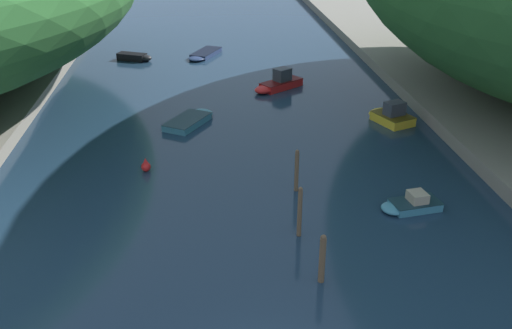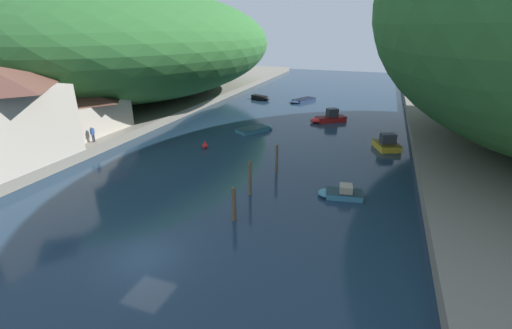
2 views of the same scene
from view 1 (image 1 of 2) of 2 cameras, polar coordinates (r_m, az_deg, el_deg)
name	(u,v)px [view 1 (image 1 of 2)]	position (r m, az deg, el deg)	size (l,w,h in m)	color
water_surface	(226,107)	(48.41, -3.02, 5.74)	(130.00, 130.00, 0.00)	#192D42
boat_mid_channel	(410,205)	(33.75, 15.14, -3.88)	(3.65, 2.03, 1.05)	teal
boat_navy_launch	(191,119)	(45.25, -6.47, 4.52)	(4.39, 5.43, 0.53)	teal
boat_white_cruiser	(390,115)	(46.29, 13.25, 4.83)	(3.39, 4.27, 1.75)	gold
boat_far_right_bank	(203,55)	(64.12, -5.28, 10.90)	(4.17, 5.89, 0.47)	navy
boat_open_rowboat	(136,57)	(63.66, -11.92, 10.47)	(4.04, 2.67, 0.72)	black
boat_cabin_cruiser	(278,83)	(52.81, 2.17, 8.10)	(5.13, 4.36, 1.84)	red
mooring_post_nearest	(322,258)	(26.62, 6.64, -9.31)	(0.30, 0.30, 2.56)	brown
mooring_post_second	(300,212)	(29.75, 4.39, -4.71)	(0.24, 0.24, 2.90)	brown
mooring_post_middle	(297,170)	(34.21, 4.09, -0.59)	(0.25, 0.25, 2.73)	brown
channel_buoy_near	(146,166)	(37.66, -10.95, -0.15)	(0.62, 0.62, 0.93)	red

